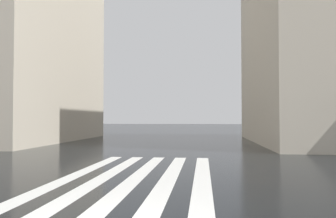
# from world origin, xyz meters

# --- Properties ---
(zebra_crossing) EXTENTS (13.00, 4.50, 0.01)m
(zebra_crossing) POSITION_xyz_m (4.00, 0.43, 0.00)
(zebra_crossing) COLOR silver
(zebra_crossing) RESTS_ON ground_plane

